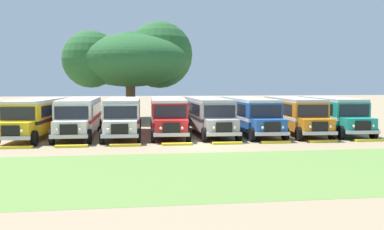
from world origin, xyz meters
name	(u,v)px	position (x,y,z in m)	size (l,w,h in m)	color
ground_plane	(203,145)	(0.00, 0.00, 0.00)	(220.00, 220.00, 0.00)	#937F60
foreground_grass_strip	(234,171)	(0.00, -8.46, 0.00)	(80.00, 10.66, 0.01)	olive
parked_bus_slot_0	(37,116)	(-11.53, 6.12, 1.58)	(3.43, 10.95, 2.82)	yellow
parked_bus_slot_1	(80,115)	(-8.45, 6.44, 1.58)	(2.82, 10.86, 2.82)	silver
parked_bus_slot_2	(123,115)	(-5.16, 6.23, 1.58)	(2.95, 10.87, 2.82)	silver
parked_bus_slot_3	(168,114)	(-1.70, 6.51, 1.58)	(3.10, 10.89, 2.82)	red
parked_bus_slot_4	(208,114)	(1.48, 6.33, 1.58)	(2.77, 10.85, 2.82)	#9E9993
parked_bus_slot_5	(249,114)	(4.80, 6.07, 1.58)	(2.69, 10.84, 2.82)	#23519E
parked_bus_slot_6	(294,113)	(8.46, 5.94, 1.58)	(3.25, 10.92, 2.82)	orange
parked_bus_slot_7	(331,113)	(11.72, 6.11, 1.58)	(3.33, 10.94, 2.82)	teal
curb_wheelstop_0	(16,147)	(-11.63, 0.16, 0.07)	(2.00, 0.36, 0.15)	yellow
curb_wheelstop_1	(72,146)	(-8.31, 0.16, 0.07)	(2.00, 0.36, 0.15)	yellow
curb_wheelstop_2	(125,145)	(-4.98, 0.16, 0.07)	(2.00, 0.36, 0.15)	yellow
curb_wheelstop_3	(177,144)	(-1.66, 0.16, 0.07)	(2.00, 0.36, 0.15)	yellow
curb_wheelstop_4	(227,143)	(1.66, 0.16, 0.07)	(2.00, 0.36, 0.15)	yellow
curb_wheelstop_5	(276,142)	(4.98, 0.16, 0.07)	(2.00, 0.36, 0.15)	yellow
curb_wheelstop_6	(323,141)	(8.31, 0.16, 0.07)	(2.00, 0.36, 0.15)	yellow
curb_wheelstop_7	(369,140)	(11.63, 0.16, 0.07)	(2.00, 0.36, 0.15)	yellow
broad_shade_tree	(133,58)	(-4.24, 20.28, 6.66)	(13.80, 12.50, 10.80)	brown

